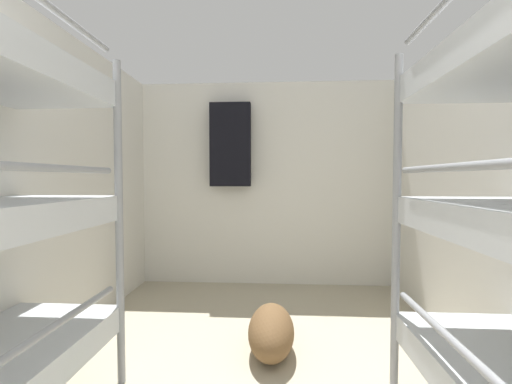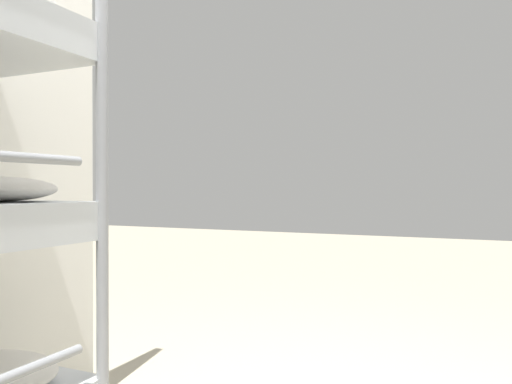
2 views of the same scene
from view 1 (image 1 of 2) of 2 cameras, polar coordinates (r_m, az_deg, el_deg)
wall_back at (r=3.86m, az=1.68°, el=1.34°), size 2.92×0.06×2.26m
duffel_bag at (r=2.50m, az=2.54°, el=-22.15°), size 0.31×0.63×0.31m
hanging_coat at (r=3.76m, az=-4.28°, el=7.85°), size 0.44×0.12×0.90m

